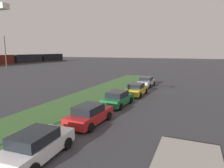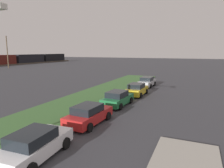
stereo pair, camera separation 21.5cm
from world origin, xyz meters
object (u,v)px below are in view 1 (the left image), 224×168
(parked_car_green, at_px, (118,98))
(parked_car_yellow, at_px, (136,89))
(distant_utility_pole, at_px, (5,52))
(parked_car_silver, at_px, (146,82))
(parked_car_white, at_px, (37,145))
(parked_car_red, at_px, (90,114))

(parked_car_green, height_order, parked_car_yellow, same)
(distant_utility_pole, bearing_deg, parked_car_yellow, -114.22)
(parked_car_green, height_order, parked_car_silver, same)
(parked_car_green, relative_size, parked_car_yellow, 1.01)
(parked_car_white, distance_m, parked_car_green, 10.95)
(distant_utility_pole, bearing_deg, parked_car_white, -128.45)
(parked_car_green, relative_size, parked_car_silver, 1.01)
(parked_car_green, relative_size, distant_utility_pole, 0.44)
(parked_car_green, distance_m, distant_utility_pole, 55.36)
(parked_car_yellow, distance_m, distant_utility_pole, 53.32)
(parked_car_red, xyz_separation_m, distant_utility_pole, (32.70, 47.99, 4.28))
(parked_car_silver, xyz_separation_m, distant_utility_pole, (15.19, 48.17, 4.28))
(distant_utility_pole, bearing_deg, parked_car_green, -119.42)
(parked_car_white, relative_size, distant_utility_pole, 0.44)
(parked_car_silver, bearing_deg, parked_car_red, -179.39)
(parked_car_silver, distance_m, distant_utility_pole, 50.69)
(parked_car_white, relative_size, parked_car_yellow, 1.02)
(parked_car_white, height_order, parked_car_green, same)
(parked_car_yellow, xyz_separation_m, distant_utility_pole, (21.80, 48.47, 4.28))
(parked_car_white, xyz_separation_m, parked_car_silver, (22.87, -0.22, 0.00))
(parked_car_red, bearing_deg, parked_car_white, -177.37)
(parked_car_red, distance_m, parked_car_silver, 17.51)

